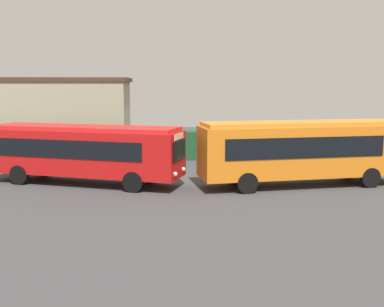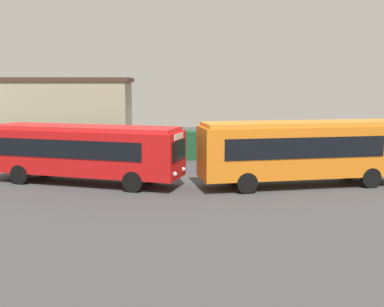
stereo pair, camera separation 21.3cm
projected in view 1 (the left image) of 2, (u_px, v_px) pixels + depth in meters
The scene contains 9 objects.
ground_plane at pixel (156, 183), 23.81m from camera, with size 64.00×64.00×0.00m, color #424244.
bus_red at pixel (84, 150), 23.42m from camera, with size 10.36×5.50×2.99m.
bus_orange at pixel (302, 149), 22.95m from camera, with size 10.60×3.92×3.25m.
person_left at pixel (111, 153), 27.91m from camera, with size 0.38×0.47×1.81m.
person_center at pixel (131, 156), 27.04m from camera, with size 0.32×0.53×1.68m.
person_right at pixel (236, 160), 25.05m from camera, with size 0.51×0.47×1.86m.
person_far at pixel (283, 154), 27.50m from camera, with size 0.31×0.50×1.77m.
hedge_row at pixel (160, 145), 31.45m from camera, with size 44.00×1.54×1.93m, color #1D4B2A.
depot_building at pixel (54, 115), 35.14m from camera, with size 11.67×5.30×5.59m.
Camera 1 is at (0.80, -23.39, 5.04)m, focal length 42.94 mm.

